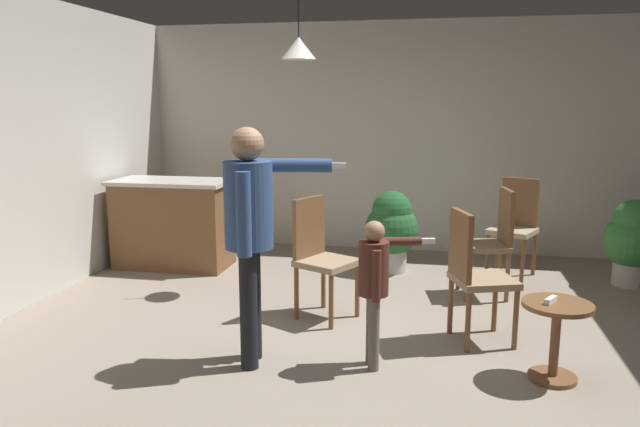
{
  "coord_description": "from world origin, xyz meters",
  "views": [
    {
      "loc": [
        0.36,
        -4.06,
        1.78
      ],
      "look_at": [
        -0.45,
        0.03,
        1.0
      ],
      "focal_mm": 33.86,
      "sensor_mm": 36.0,
      "label": 1
    }
  ],
  "objects_px": {
    "kitchen_counter": "(173,223)",
    "person_child": "(375,277)",
    "side_table_by_couch": "(556,332)",
    "potted_plant_corner": "(392,227)",
    "potted_plant_by_wall": "(633,239)",
    "person_adult": "(251,220)",
    "dining_chair_spare": "(320,253)",
    "dining_chair_near_wall": "(474,271)",
    "dining_chair_centre_back": "(515,223)",
    "dining_chair_by_counter": "(492,238)",
    "spare_remote_on_table": "(551,300)"
  },
  "relations": [
    {
      "from": "kitchen_counter",
      "to": "person_child",
      "type": "xyz_separation_m",
      "value": [
        2.42,
        -2.13,
        0.15
      ]
    },
    {
      "from": "kitchen_counter",
      "to": "side_table_by_couch",
      "type": "distance_m",
      "value": 4.15
    },
    {
      "from": "potted_plant_corner",
      "to": "potted_plant_by_wall",
      "type": "relative_size",
      "value": 1.01
    },
    {
      "from": "person_adult",
      "to": "dining_chair_spare",
      "type": "height_order",
      "value": "person_adult"
    },
    {
      "from": "kitchen_counter",
      "to": "potted_plant_corner",
      "type": "height_order",
      "value": "kitchen_counter"
    },
    {
      "from": "dining_chair_near_wall",
      "to": "dining_chair_centre_back",
      "type": "relative_size",
      "value": 1.0
    },
    {
      "from": "kitchen_counter",
      "to": "dining_chair_near_wall",
      "type": "distance_m",
      "value": 3.46
    },
    {
      "from": "side_table_by_couch",
      "to": "person_adult",
      "type": "xyz_separation_m",
      "value": [
        -1.98,
        -0.13,
        0.68
      ]
    },
    {
      "from": "kitchen_counter",
      "to": "potted_plant_by_wall",
      "type": "xyz_separation_m",
      "value": [
        4.68,
        0.21,
        -0.01
      ]
    },
    {
      "from": "dining_chair_near_wall",
      "to": "potted_plant_corner",
      "type": "distance_m",
      "value": 1.95
    },
    {
      "from": "dining_chair_near_wall",
      "to": "dining_chair_by_counter",
      "type": "bearing_deg",
      "value": 150.48
    },
    {
      "from": "dining_chair_near_wall",
      "to": "potted_plant_by_wall",
      "type": "bearing_deg",
      "value": 118.88
    },
    {
      "from": "kitchen_counter",
      "to": "side_table_by_couch",
      "type": "height_order",
      "value": "kitchen_counter"
    },
    {
      "from": "person_adult",
      "to": "dining_chair_centre_back",
      "type": "bearing_deg",
      "value": 133.89
    },
    {
      "from": "person_child",
      "to": "spare_remote_on_table",
      "type": "bearing_deg",
      "value": 76.17
    },
    {
      "from": "person_adult",
      "to": "dining_chair_centre_back",
      "type": "xyz_separation_m",
      "value": [
        2.0,
        2.6,
        -0.46
      ]
    },
    {
      "from": "dining_chair_near_wall",
      "to": "spare_remote_on_table",
      "type": "height_order",
      "value": "dining_chair_near_wall"
    },
    {
      "from": "person_adult",
      "to": "dining_chair_near_wall",
      "type": "height_order",
      "value": "person_adult"
    },
    {
      "from": "dining_chair_by_counter",
      "to": "potted_plant_by_wall",
      "type": "xyz_separation_m",
      "value": [
        1.37,
        0.6,
        -0.08
      ]
    },
    {
      "from": "potted_plant_corner",
      "to": "side_table_by_couch",
      "type": "bearing_deg",
      "value": -62.11
    },
    {
      "from": "person_adult",
      "to": "potted_plant_corner",
      "type": "height_order",
      "value": "person_adult"
    },
    {
      "from": "dining_chair_spare",
      "to": "potted_plant_corner",
      "type": "relative_size",
      "value": 1.16
    },
    {
      "from": "kitchen_counter",
      "to": "side_table_by_couch",
      "type": "relative_size",
      "value": 2.42
    },
    {
      "from": "kitchen_counter",
      "to": "dining_chair_near_wall",
      "type": "bearing_deg",
      "value": -26.62
    },
    {
      "from": "dining_chair_spare",
      "to": "spare_remote_on_table",
      "type": "bearing_deg",
      "value": 89.57
    },
    {
      "from": "person_adult",
      "to": "kitchen_counter",
      "type": "bearing_deg",
      "value": -152.88
    },
    {
      "from": "potted_plant_corner",
      "to": "potted_plant_by_wall",
      "type": "bearing_deg",
      "value": -1.04
    },
    {
      "from": "side_table_by_couch",
      "to": "spare_remote_on_table",
      "type": "height_order",
      "value": "spare_remote_on_table"
    },
    {
      "from": "kitchen_counter",
      "to": "spare_remote_on_table",
      "type": "relative_size",
      "value": 9.69
    },
    {
      "from": "side_table_by_couch",
      "to": "person_child",
      "type": "bearing_deg",
      "value": -178.42
    },
    {
      "from": "person_child",
      "to": "potted_plant_corner",
      "type": "xyz_separation_m",
      "value": [
        -0.08,
        2.37,
        -0.15
      ]
    },
    {
      "from": "potted_plant_corner",
      "to": "spare_remote_on_table",
      "type": "height_order",
      "value": "potted_plant_corner"
    },
    {
      "from": "potted_plant_by_wall",
      "to": "dining_chair_by_counter",
      "type": "bearing_deg",
      "value": -156.42
    },
    {
      "from": "dining_chair_near_wall",
      "to": "kitchen_counter",
      "type": "bearing_deg",
      "value": -135.59
    },
    {
      "from": "dining_chair_spare",
      "to": "kitchen_counter",
      "type": "bearing_deg",
      "value": -96.19
    },
    {
      "from": "kitchen_counter",
      "to": "person_adult",
      "type": "relative_size",
      "value": 0.78
    },
    {
      "from": "dining_chair_centre_back",
      "to": "dining_chair_spare",
      "type": "distance_m",
      "value": 2.36
    },
    {
      "from": "dining_chair_by_counter",
      "to": "dining_chair_spare",
      "type": "bearing_deg",
      "value": 109.99
    },
    {
      "from": "side_table_by_couch",
      "to": "potted_plant_by_wall",
      "type": "relative_size",
      "value": 0.61
    },
    {
      "from": "dining_chair_by_counter",
      "to": "dining_chair_spare",
      "type": "xyz_separation_m",
      "value": [
        -1.44,
        -0.84,
        0.0
      ]
    },
    {
      "from": "person_adult",
      "to": "dining_chair_centre_back",
      "type": "distance_m",
      "value": 3.31
    },
    {
      "from": "kitchen_counter",
      "to": "dining_chair_spare",
      "type": "xyz_separation_m",
      "value": [
        1.87,
        -1.23,
        0.07
      ]
    },
    {
      "from": "dining_chair_near_wall",
      "to": "spare_remote_on_table",
      "type": "distance_m",
      "value": 0.71
    },
    {
      "from": "person_child",
      "to": "dining_chair_centre_back",
      "type": "relative_size",
      "value": 1.01
    },
    {
      "from": "dining_chair_centre_back",
      "to": "spare_remote_on_table",
      "type": "height_order",
      "value": "dining_chair_centre_back"
    },
    {
      "from": "potted_plant_by_wall",
      "to": "spare_remote_on_table",
      "type": "height_order",
      "value": "potted_plant_by_wall"
    },
    {
      "from": "dining_chair_centre_back",
      "to": "person_child",
      "type": "bearing_deg",
      "value": 90.17
    },
    {
      "from": "kitchen_counter",
      "to": "potted_plant_by_wall",
      "type": "height_order",
      "value": "kitchen_counter"
    },
    {
      "from": "potted_plant_corner",
      "to": "spare_remote_on_table",
      "type": "distance_m",
      "value": 2.64
    },
    {
      "from": "person_adult",
      "to": "person_child",
      "type": "distance_m",
      "value": 0.91
    }
  ]
}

